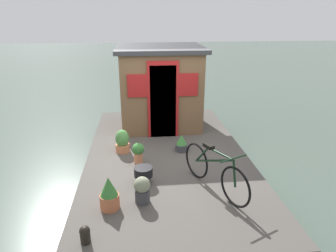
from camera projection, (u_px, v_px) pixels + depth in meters
name	position (u px, v px, depth m)	size (l,w,h in m)	color
ground_plane	(167.00, 173.00, 6.54)	(60.00, 60.00, 0.00)	#47564C
houseboat_deck	(167.00, 163.00, 6.46)	(5.91, 3.30, 0.46)	#4C4742
houseboat_cabin	(160.00, 86.00, 7.74)	(1.97, 2.14, 2.02)	brown
bicycle	(214.00, 171.00, 4.96)	(1.51, 0.77, 0.78)	black
potted_plant_basil	(138.00, 152.00, 5.90)	(0.24, 0.24, 0.43)	#C6754C
potted_plant_geranium	(109.00, 194.00, 4.52)	(0.30, 0.30, 0.53)	#B2603D
potted_plant_fern	(181.00, 143.00, 6.45)	(0.26, 0.26, 0.37)	#38383D
potted_plant_ivy	(122.00, 142.00, 6.40)	(0.30, 0.30, 0.49)	#C6754C
potted_plant_rosemary	(142.00, 189.00, 4.68)	(0.26, 0.26, 0.44)	#38383D
charcoal_grill	(143.00, 172.00, 5.24)	(0.33, 0.33, 0.29)	black
mooring_bollard	(85.00, 234.00, 3.88)	(0.14, 0.14, 0.25)	black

